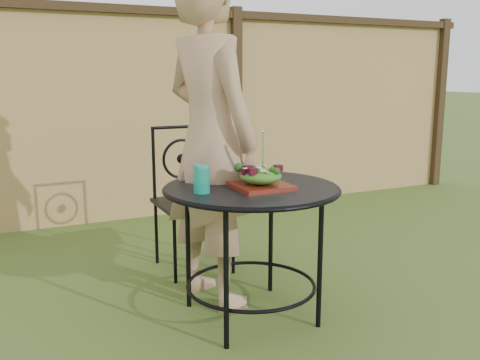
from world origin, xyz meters
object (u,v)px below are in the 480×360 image
(patio_table, at_px, (251,212))
(salad_plate, at_px, (261,186))
(diner, at_px, (211,140))
(patio_chair, at_px, (190,194))

(patio_table, height_order, salad_plate, salad_plate)
(diner, height_order, salad_plate, diner)
(patio_table, distance_m, diner, 0.48)
(diner, bearing_deg, patio_chair, -22.96)
(patio_chair, distance_m, diner, 0.72)
(patio_table, xyz_separation_m, diner, (-0.10, 0.31, 0.35))
(patio_table, distance_m, salad_plate, 0.17)
(diner, bearing_deg, patio_table, -177.10)
(salad_plate, bearing_deg, diner, 106.59)
(patio_chair, height_order, diner, diner)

